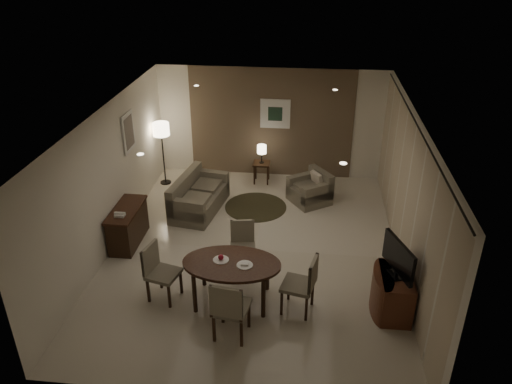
# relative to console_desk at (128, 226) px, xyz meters

# --- Properties ---
(room_shell) EXTENTS (5.50, 7.00, 2.70)m
(room_shell) POSITION_rel_console_desk_xyz_m (2.49, 0.40, 0.98)
(room_shell) COLOR beige
(room_shell) RESTS_ON ground
(taupe_accent) EXTENTS (3.96, 0.03, 2.70)m
(taupe_accent) POSITION_rel_console_desk_xyz_m (2.49, 3.48, 0.98)
(taupe_accent) COLOR brown
(taupe_accent) RESTS_ON wall_back
(curtain_wall) EXTENTS (0.08, 6.70, 2.58)m
(curtain_wall) POSITION_rel_console_desk_xyz_m (5.17, 0.00, 0.95)
(curtain_wall) COLOR beige
(curtain_wall) RESTS_ON wall_right
(curtain_rod) EXTENTS (0.03, 6.80, 0.03)m
(curtain_rod) POSITION_rel_console_desk_xyz_m (5.17, 0.00, 2.27)
(curtain_rod) COLOR black
(curtain_rod) RESTS_ON wall_right
(art_back_frame) EXTENTS (0.72, 0.03, 0.72)m
(art_back_frame) POSITION_rel_console_desk_xyz_m (2.59, 3.46, 1.23)
(art_back_frame) COLOR silver
(art_back_frame) RESTS_ON wall_back
(art_back_canvas) EXTENTS (0.34, 0.01, 0.34)m
(art_back_canvas) POSITION_rel_console_desk_xyz_m (2.59, 3.44, 1.23)
(art_back_canvas) COLOR #1D3423
(art_back_canvas) RESTS_ON wall_back
(art_left_frame) EXTENTS (0.03, 0.60, 0.80)m
(art_left_frame) POSITION_rel_console_desk_xyz_m (-0.23, 1.20, 1.48)
(art_left_frame) COLOR silver
(art_left_frame) RESTS_ON wall_left
(art_left_canvas) EXTENTS (0.01, 0.46, 0.64)m
(art_left_canvas) POSITION_rel_console_desk_xyz_m (-0.21, 1.20, 1.48)
(art_left_canvas) COLOR gray
(art_left_canvas) RESTS_ON wall_left
(downlight_nl) EXTENTS (0.10, 0.10, 0.01)m
(downlight_nl) POSITION_rel_console_desk_xyz_m (1.09, -1.80, 2.31)
(downlight_nl) COLOR white
(downlight_nl) RESTS_ON ceiling
(downlight_nr) EXTENTS (0.10, 0.10, 0.01)m
(downlight_nr) POSITION_rel_console_desk_xyz_m (3.89, -1.80, 2.31)
(downlight_nr) COLOR white
(downlight_nr) RESTS_ON ceiling
(downlight_fl) EXTENTS (0.10, 0.10, 0.01)m
(downlight_fl) POSITION_rel_console_desk_xyz_m (1.09, 1.80, 2.31)
(downlight_fl) COLOR white
(downlight_fl) RESTS_ON ceiling
(downlight_fr) EXTENTS (0.10, 0.10, 0.01)m
(downlight_fr) POSITION_rel_console_desk_xyz_m (3.89, 1.80, 2.31)
(downlight_fr) COLOR white
(downlight_fr) RESTS_ON ceiling
(console_desk) EXTENTS (0.48, 1.20, 0.75)m
(console_desk) POSITION_rel_console_desk_xyz_m (0.00, 0.00, 0.00)
(console_desk) COLOR #412715
(console_desk) RESTS_ON floor
(telephone) EXTENTS (0.20, 0.14, 0.09)m
(telephone) POSITION_rel_console_desk_xyz_m (0.00, -0.30, 0.43)
(telephone) COLOR white
(telephone) RESTS_ON console_desk
(tv_cabinet) EXTENTS (0.48, 0.90, 0.70)m
(tv_cabinet) POSITION_rel_console_desk_xyz_m (4.89, -1.50, -0.03)
(tv_cabinet) COLOR brown
(tv_cabinet) RESTS_ON floor
(flat_tv) EXTENTS (0.36, 0.85, 0.60)m
(flat_tv) POSITION_rel_console_desk_xyz_m (4.87, -1.50, 0.65)
(flat_tv) COLOR black
(flat_tv) RESTS_ON tv_cabinet
(dining_table) EXTENTS (1.59, 1.00, 0.75)m
(dining_table) POSITION_rel_console_desk_xyz_m (2.29, -1.52, -0.00)
(dining_table) COLOR #412715
(dining_table) RESTS_ON floor
(chair_near) EXTENTS (0.57, 0.57, 1.05)m
(chair_near) POSITION_rel_console_desk_xyz_m (2.40, -2.31, 0.15)
(chair_near) COLOR #796E5D
(chair_near) RESTS_ON floor
(chair_far) EXTENTS (0.51, 0.51, 0.92)m
(chair_far) POSITION_rel_console_desk_xyz_m (2.35, -0.67, 0.08)
(chair_far) COLOR #796E5D
(chair_far) RESTS_ON floor
(chair_left) EXTENTS (0.58, 0.58, 0.98)m
(chair_left) POSITION_rel_console_desk_xyz_m (1.17, -1.58, 0.12)
(chair_left) COLOR #796E5D
(chair_left) RESTS_ON floor
(chair_right) EXTENTS (0.58, 0.58, 1.00)m
(chair_right) POSITION_rel_console_desk_xyz_m (3.36, -1.64, 0.13)
(chair_right) COLOR #796E5D
(chair_right) RESTS_ON floor
(plate_a) EXTENTS (0.26, 0.26, 0.02)m
(plate_a) POSITION_rel_console_desk_xyz_m (2.11, -1.47, 0.38)
(plate_a) COLOR white
(plate_a) RESTS_ON dining_table
(plate_b) EXTENTS (0.26, 0.26, 0.02)m
(plate_b) POSITION_rel_console_desk_xyz_m (2.51, -1.57, 0.38)
(plate_b) COLOR white
(plate_b) RESTS_ON dining_table
(fruit_apple) EXTENTS (0.09, 0.09, 0.09)m
(fruit_apple) POSITION_rel_console_desk_xyz_m (2.11, -1.47, 0.43)
(fruit_apple) COLOR #A61226
(fruit_apple) RESTS_ON plate_a
(napkin) EXTENTS (0.12, 0.08, 0.03)m
(napkin) POSITION_rel_console_desk_xyz_m (2.51, -1.57, 0.40)
(napkin) COLOR white
(napkin) RESTS_ON plate_b
(round_rug) EXTENTS (1.37, 1.37, 0.01)m
(round_rug) POSITION_rel_console_desk_xyz_m (2.32, 1.69, -0.37)
(round_rug) COLOR #423C25
(round_rug) RESTS_ON floor
(sofa) EXTENTS (1.77, 1.09, 0.78)m
(sofa) POSITION_rel_console_desk_xyz_m (1.11, 1.44, 0.02)
(sofa) COLOR #796E5D
(sofa) RESTS_ON floor
(armchair) EXTENTS (1.08, 1.09, 0.72)m
(armchair) POSITION_rel_console_desk_xyz_m (3.50, 2.08, -0.02)
(armchair) COLOR #796E5D
(armchair) RESTS_ON floor
(side_table) EXTENTS (0.40, 0.40, 0.51)m
(side_table) POSITION_rel_console_desk_xyz_m (2.32, 2.99, -0.12)
(side_table) COLOR #301E10
(side_table) RESTS_ON floor
(table_lamp) EXTENTS (0.22, 0.22, 0.50)m
(table_lamp) POSITION_rel_console_desk_xyz_m (2.32, 2.99, 0.39)
(table_lamp) COLOR #FFEAC1
(table_lamp) RESTS_ON side_table
(floor_lamp) EXTENTS (0.39, 0.39, 1.54)m
(floor_lamp) POSITION_rel_console_desk_xyz_m (-0.02, 2.67, 0.39)
(floor_lamp) COLOR #FFE5B7
(floor_lamp) RESTS_ON floor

